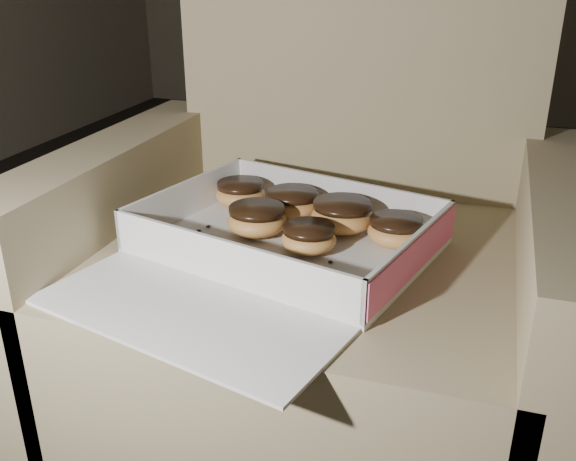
{
  "coord_description": "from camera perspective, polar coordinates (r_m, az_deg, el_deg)",
  "views": [
    {
      "loc": [
        -0.13,
        -1.03,
        0.78
      ],
      "look_at": [
        -0.39,
        -0.21,
        0.4
      ],
      "focal_mm": 40.0,
      "sensor_mm": 36.0,
      "label": 1
    }
  ],
  "objects": [
    {
      "name": "crumb_b",
      "position": [
        0.86,
        -4.42,
        -4.0
      ],
      "size": [
        0.01,
        0.01,
        0.0
      ],
      "primitive_type": "ellipsoid",
      "color": "black",
      "rests_on": "bakery_box"
    },
    {
      "name": "donut_a",
      "position": [
        0.92,
        1.86,
        -0.64
      ],
      "size": [
        0.08,
        0.08,
        0.04
      ],
      "color": "#CF8D48",
      "rests_on": "bakery_box"
    },
    {
      "name": "crumb_e",
      "position": [
        1.01,
        -7.11,
        0.38
      ],
      "size": [
        0.01,
        0.01,
        0.0
      ],
      "primitive_type": "ellipsoid",
      "color": "black",
      "rests_on": "bakery_box"
    },
    {
      "name": "donut_f",
      "position": [
        0.99,
        4.82,
        1.36
      ],
      "size": [
        0.1,
        0.1,
        0.05
      ],
      "color": "#CF8D48",
      "rests_on": "bakery_box"
    },
    {
      "name": "donut_d",
      "position": [
        0.97,
        -2.78,
        0.99
      ],
      "size": [
        0.09,
        0.09,
        0.05
      ],
      "color": "#CF8D48",
      "rests_on": "bakery_box"
    },
    {
      "name": "donut_e",
      "position": [
        0.95,
        9.56,
        -0.01
      ],
      "size": [
        0.08,
        0.08,
        0.04
      ],
      "color": "#CF8D48",
      "rests_on": "bakery_box"
    },
    {
      "name": "donut_b",
      "position": [
        1.04,
        0.4,
        2.46
      ],
      "size": [
        0.09,
        0.09,
        0.04
      ],
      "color": "#CF8D48",
      "rests_on": "bakery_box"
    },
    {
      "name": "donut_c",
      "position": [
        1.09,
        -4.25,
        3.35
      ],
      "size": [
        0.08,
        0.08,
        0.04
      ],
      "color": "#CF8D48",
      "rests_on": "bakery_box"
    },
    {
      "name": "crumb_d",
      "position": [
        0.92,
        -10.19,
        -2.33
      ],
      "size": [
        0.01,
        0.01,
        0.0
      ],
      "primitive_type": "ellipsoid",
      "color": "black",
      "rests_on": "bakery_box"
    },
    {
      "name": "armchair",
      "position": [
        1.07,
        2.92,
        -5.39
      ],
      "size": [
        0.8,
        0.67,
        0.83
      ],
      "color": "#847854",
      "rests_on": "floor"
    },
    {
      "name": "floor",
      "position": [
        1.3,
        20.34,
        -15.08
      ],
      "size": [
        4.5,
        4.5,
        0.0
      ],
      "primitive_type": "plane",
      "color": "black",
      "rests_on": "ground"
    },
    {
      "name": "crumb_a",
      "position": [
        1.0,
        -7.92,
        -0.01
      ],
      "size": [
        0.01,
        0.01,
        0.0
      ],
      "primitive_type": "ellipsoid",
      "color": "black",
      "rests_on": "bakery_box"
    },
    {
      "name": "crumb_c",
      "position": [
        0.89,
        3.79,
        -2.81
      ],
      "size": [
        0.01,
        0.01,
        0.0
      ],
      "primitive_type": "ellipsoid",
      "color": "black",
      "rests_on": "bakery_box"
    },
    {
      "name": "bakery_box",
      "position": [
        0.92,
        -1.24,
        -1.76
      ],
      "size": [
        0.5,
        0.55,
        0.07
      ],
      "rotation": [
        0.0,
        0.0,
        -0.25
      ],
      "color": "silver",
      "rests_on": "armchair"
    }
  ]
}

